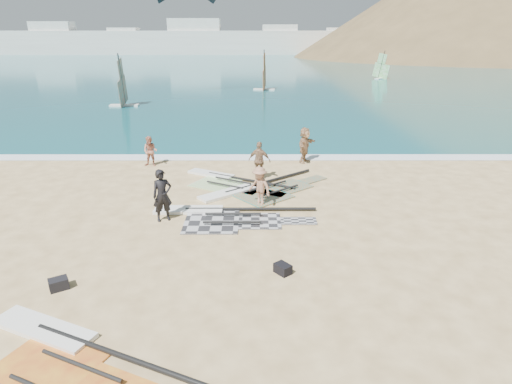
{
  "coord_description": "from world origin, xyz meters",
  "views": [
    {
      "loc": [
        1.41,
        -11.09,
        6.55
      ],
      "look_at": [
        1.44,
        4.0,
        1.0
      ],
      "focal_mm": 30.0,
      "sensor_mm": 36.0,
      "label": 1
    }
  ],
  "objects_px": {
    "rig_grey": "(220,215)",
    "beachgoer_mid": "(260,186)",
    "rig_orange": "(258,190)",
    "rig_red": "(67,360)",
    "beachgoer_back": "(260,161)",
    "gear_bag_far": "(283,269)",
    "gear_bag_near": "(59,284)",
    "rig_green": "(225,181)",
    "person_wetsuit": "(162,196)",
    "beachgoer_right": "(305,145)",
    "beachgoer_left": "(150,151)"
  },
  "relations": [
    {
      "from": "rig_red",
      "to": "rig_grey",
      "type": "bearing_deg",
      "value": 94.98
    },
    {
      "from": "person_wetsuit",
      "to": "beachgoer_left",
      "type": "bearing_deg",
      "value": 80.74
    },
    {
      "from": "rig_orange",
      "to": "rig_grey",
      "type": "bearing_deg",
      "value": -156.78
    },
    {
      "from": "beachgoer_right",
      "to": "gear_bag_far",
      "type": "bearing_deg",
      "value": -159.63
    },
    {
      "from": "rig_grey",
      "to": "rig_orange",
      "type": "height_order",
      "value": "same"
    },
    {
      "from": "rig_grey",
      "to": "beachgoer_right",
      "type": "bearing_deg",
      "value": 61.57
    },
    {
      "from": "rig_red",
      "to": "beachgoer_mid",
      "type": "distance_m",
      "value": 9.89
    },
    {
      "from": "rig_green",
      "to": "gear_bag_far",
      "type": "relative_size",
      "value": 10.83
    },
    {
      "from": "rig_grey",
      "to": "rig_orange",
      "type": "xyz_separation_m",
      "value": [
        1.47,
        2.87,
        0.0
      ]
    },
    {
      "from": "beachgoer_back",
      "to": "beachgoer_right",
      "type": "bearing_deg",
      "value": -115.08
    },
    {
      "from": "rig_grey",
      "to": "beachgoer_right",
      "type": "relative_size",
      "value": 3.31
    },
    {
      "from": "rig_green",
      "to": "beachgoer_right",
      "type": "height_order",
      "value": "beachgoer_right"
    },
    {
      "from": "rig_red",
      "to": "beachgoer_mid",
      "type": "xyz_separation_m",
      "value": [
        4.18,
        8.93,
        0.77
      ]
    },
    {
      "from": "rig_grey",
      "to": "beachgoer_mid",
      "type": "bearing_deg",
      "value": 37.37
    },
    {
      "from": "gear_bag_near",
      "to": "rig_grey",
      "type": "bearing_deg",
      "value": 50.9
    },
    {
      "from": "gear_bag_far",
      "to": "beachgoer_back",
      "type": "distance_m",
      "value": 8.79
    },
    {
      "from": "beachgoer_mid",
      "to": "beachgoer_right",
      "type": "distance_m",
      "value": 6.84
    },
    {
      "from": "gear_bag_near",
      "to": "gear_bag_far",
      "type": "relative_size",
      "value": 1.02
    },
    {
      "from": "beachgoer_left",
      "to": "beachgoer_back",
      "type": "height_order",
      "value": "beachgoer_back"
    },
    {
      "from": "gear_bag_far",
      "to": "rig_grey",
      "type": "bearing_deg",
      "value": 117.42
    },
    {
      "from": "rig_grey",
      "to": "beachgoer_back",
      "type": "bearing_deg",
      "value": 71.09
    },
    {
      "from": "rig_green",
      "to": "gear_bag_near",
      "type": "distance_m",
      "value": 9.97
    },
    {
      "from": "beachgoer_right",
      "to": "person_wetsuit",
      "type": "bearing_deg",
      "value": 171.59
    },
    {
      "from": "beachgoer_back",
      "to": "gear_bag_far",
      "type": "bearing_deg",
      "value": 109.06
    },
    {
      "from": "rig_orange",
      "to": "person_wetsuit",
      "type": "xyz_separation_m",
      "value": [
        -3.56,
        -3.19,
        0.94
      ]
    },
    {
      "from": "beachgoer_mid",
      "to": "beachgoer_right",
      "type": "relative_size",
      "value": 0.85
    },
    {
      "from": "rig_red",
      "to": "beachgoer_back",
      "type": "distance_m",
      "value": 13.08
    },
    {
      "from": "rig_grey",
      "to": "rig_green",
      "type": "bearing_deg",
      "value": 90.75
    },
    {
      "from": "rig_grey",
      "to": "person_wetsuit",
      "type": "xyz_separation_m",
      "value": [
        -2.09,
        -0.32,
        0.94
      ]
    },
    {
      "from": "rig_green",
      "to": "gear_bag_near",
      "type": "xyz_separation_m",
      "value": [
        -3.96,
        -9.15,
        0.11
      ]
    },
    {
      "from": "rig_green",
      "to": "beachgoer_left",
      "type": "relative_size",
      "value": 3.29
    },
    {
      "from": "rig_grey",
      "to": "beachgoer_back",
      "type": "height_order",
      "value": "beachgoer_back"
    },
    {
      "from": "rig_grey",
      "to": "gear_bag_near",
      "type": "height_order",
      "value": "gear_bag_near"
    },
    {
      "from": "beachgoer_back",
      "to": "beachgoer_right",
      "type": "distance_m",
      "value": 3.84
    },
    {
      "from": "gear_bag_near",
      "to": "rig_orange",
      "type": "bearing_deg",
      "value": 54.88
    },
    {
      "from": "rig_grey",
      "to": "rig_green",
      "type": "relative_size",
      "value": 1.22
    },
    {
      "from": "rig_grey",
      "to": "beachgoer_back",
      "type": "relative_size",
      "value": 3.47
    },
    {
      "from": "rig_grey",
      "to": "beachgoer_left",
      "type": "distance_m",
      "value": 8.04
    },
    {
      "from": "rig_orange",
      "to": "rig_red",
      "type": "height_order",
      "value": "same"
    },
    {
      "from": "rig_green",
      "to": "beachgoer_mid",
      "type": "height_order",
      "value": "beachgoer_mid"
    },
    {
      "from": "rig_red",
      "to": "beachgoer_left",
      "type": "bearing_deg",
      "value": 119.92
    },
    {
      "from": "rig_green",
      "to": "rig_grey",
      "type": "bearing_deg",
      "value": -59.96
    },
    {
      "from": "gear_bag_near",
      "to": "beachgoer_back",
      "type": "relative_size",
      "value": 0.27
    },
    {
      "from": "rig_grey",
      "to": "beachgoer_mid",
      "type": "xyz_separation_m",
      "value": [
        1.52,
        1.17,
        0.77
      ]
    },
    {
      "from": "person_wetsuit",
      "to": "rig_red",
      "type": "bearing_deg",
      "value": -120.16
    },
    {
      "from": "rig_orange",
      "to": "beachgoer_right",
      "type": "distance_m",
      "value": 5.39
    },
    {
      "from": "rig_grey",
      "to": "beachgoer_left",
      "type": "bearing_deg",
      "value": 121.28
    },
    {
      "from": "beachgoer_back",
      "to": "rig_grey",
      "type": "bearing_deg",
      "value": 86.5
    },
    {
      "from": "rig_orange",
      "to": "rig_red",
      "type": "distance_m",
      "value": 11.4
    },
    {
      "from": "beachgoer_right",
      "to": "gear_bag_near",
      "type": "bearing_deg",
      "value": 176.67
    }
  ]
}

